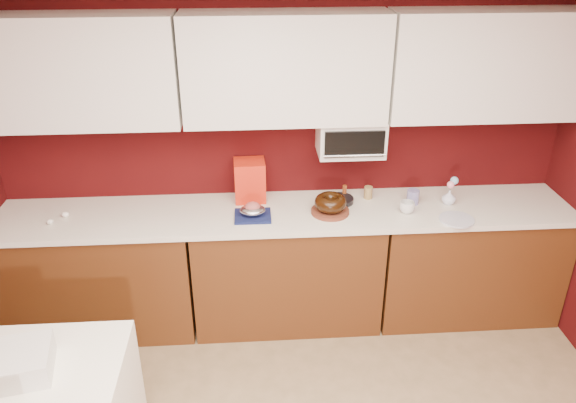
% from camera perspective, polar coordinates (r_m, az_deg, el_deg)
% --- Properties ---
extents(ceiling, '(4.00, 4.50, 0.02)m').
position_cam_1_polar(ceiling, '(1.52, 5.04, 19.02)').
color(ceiling, white).
rests_on(ceiling, wall_back).
extents(wall_back, '(4.00, 0.02, 2.50)m').
position_cam_1_polar(wall_back, '(4.02, -0.43, 5.56)').
color(wall_back, '#3C0808').
rests_on(wall_back, floor).
extents(base_cabinet_left, '(1.31, 0.58, 0.86)m').
position_cam_1_polar(base_cabinet_left, '(4.26, -18.46, -7.06)').
color(base_cabinet_left, '#532A10').
rests_on(base_cabinet_left, floor).
extents(base_cabinet_center, '(1.31, 0.58, 0.86)m').
position_cam_1_polar(base_cabinet_center, '(4.12, -0.12, -6.72)').
color(base_cabinet_center, '#532A10').
rests_on(base_cabinet_center, floor).
extents(base_cabinet_right, '(1.31, 0.58, 0.86)m').
position_cam_1_polar(base_cabinet_right, '(4.40, 17.56, -5.74)').
color(base_cabinet_right, '#532A10').
rests_on(base_cabinet_right, floor).
extents(countertop, '(4.00, 0.62, 0.04)m').
position_cam_1_polar(countertop, '(3.89, -0.13, -1.18)').
color(countertop, silver).
rests_on(countertop, base_cabinet_center).
extents(upper_cabinet_left, '(1.31, 0.33, 0.70)m').
position_cam_1_polar(upper_cabinet_left, '(3.84, -21.07, 12.17)').
color(upper_cabinet_left, white).
rests_on(upper_cabinet_left, wall_back).
extents(upper_cabinet_center, '(1.31, 0.33, 0.70)m').
position_cam_1_polar(upper_cabinet_center, '(3.68, -0.30, 13.36)').
color(upper_cabinet_center, white).
rests_on(upper_cabinet_center, wall_back).
extents(upper_cabinet_right, '(1.31, 0.33, 0.70)m').
position_cam_1_polar(upper_cabinet_right, '(4.00, 19.68, 12.91)').
color(upper_cabinet_right, white).
rests_on(upper_cabinet_right, wall_back).
extents(toaster_oven, '(0.45, 0.30, 0.25)m').
position_cam_1_polar(toaster_oven, '(3.89, 6.37, 6.64)').
color(toaster_oven, white).
rests_on(toaster_oven, upper_cabinet_center).
extents(toaster_oven_door, '(0.40, 0.02, 0.18)m').
position_cam_1_polar(toaster_oven_door, '(3.75, 6.78, 5.79)').
color(toaster_oven_door, black).
rests_on(toaster_oven_door, toaster_oven).
extents(toaster_oven_handle, '(0.42, 0.02, 0.02)m').
position_cam_1_polar(toaster_oven_handle, '(3.76, 6.76, 4.65)').
color(toaster_oven_handle, silver).
rests_on(toaster_oven_handle, toaster_oven).
extents(cake_base, '(0.34, 0.34, 0.02)m').
position_cam_1_polar(cake_base, '(3.86, 4.30, -1.01)').
color(cake_base, brown).
rests_on(cake_base, countertop).
extents(bundt_cake, '(0.26, 0.26, 0.09)m').
position_cam_1_polar(bundt_cake, '(3.82, 4.34, -0.11)').
color(bundt_cake, black).
rests_on(bundt_cake, cake_base).
extents(navy_towel, '(0.25, 0.21, 0.02)m').
position_cam_1_polar(navy_towel, '(3.80, -3.60, -1.48)').
color(navy_towel, '#131A47').
rests_on(navy_towel, countertop).
extents(foil_ham_nest, '(0.20, 0.17, 0.06)m').
position_cam_1_polar(foil_ham_nest, '(3.78, -3.62, -0.87)').
color(foil_ham_nest, silver).
rests_on(foil_ham_nest, navy_towel).
extents(roasted_ham, '(0.13, 0.12, 0.07)m').
position_cam_1_polar(roasted_ham, '(3.77, -3.63, -0.53)').
color(roasted_ham, '#AE544F').
rests_on(roasted_ham, foil_ham_nest).
extents(pandoro_box, '(0.22, 0.20, 0.29)m').
position_cam_1_polar(pandoro_box, '(3.99, -3.90, 2.16)').
color(pandoro_box, '#B70C12').
rests_on(pandoro_box, countertop).
extents(dark_pan, '(0.22, 0.22, 0.03)m').
position_cam_1_polar(dark_pan, '(4.01, 5.29, 0.16)').
color(dark_pan, black).
rests_on(dark_pan, countertop).
extents(coffee_mug, '(0.12, 0.12, 0.10)m').
position_cam_1_polar(coffee_mug, '(3.92, 12.01, -0.46)').
color(coffee_mug, silver).
rests_on(coffee_mug, countertop).
extents(blue_jar, '(0.11, 0.11, 0.10)m').
position_cam_1_polar(blue_jar, '(4.05, 12.56, 0.47)').
color(blue_jar, navy).
rests_on(blue_jar, countertop).
extents(flower_vase, '(0.09, 0.09, 0.12)m').
position_cam_1_polar(flower_vase, '(4.11, 16.04, 0.51)').
color(flower_vase, silver).
rests_on(flower_vase, countertop).
extents(flower_pink, '(0.05, 0.05, 0.05)m').
position_cam_1_polar(flower_pink, '(4.07, 16.20, 1.64)').
color(flower_pink, pink).
rests_on(flower_pink, flower_vase).
extents(flower_blue, '(0.06, 0.06, 0.06)m').
position_cam_1_polar(flower_blue, '(4.09, 16.55, 2.05)').
color(flower_blue, '#87BDD9').
rests_on(flower_blue, flower_vase).
extents(china_plate, '(0.28, 0.28, 0.01)m').
position_cam_1_polar(china_plate, '(3.92, 16.77, -1.77)').
color(china_plate, silver).
rests_on(china_plate, countertop).
extents(amber_bottle, '(0.04, 0.04, 0.09)m').
position_cam_1_polar(amber_bottle, '(4.07, 5.76, 1.03)').
color(amber_bottle, brown).
rests_on(amber_bottle, countertop).
extents(paper_cup, '(0.07, 0.07, 0.09)m').
position_cam_1_polar(paper_cup, '(4.08, 8.15, 0.91)').
color(paper_cup, olive).
rests_on(paper_cup, countertop).
extents(egg_left, '(0.06, 0.05, 0.04)m').
position_cam_1_polar(egg_left, '(4.02, -23.02, -1.90)').
color(egg_left, silver).
rests_on(egg_left, countertop).
extents(egg_right, '(0.06, 0.05, 0.04)m').
position_cam_1_polar(egg_right, '(4.08, -21.68, -1.23)').
color(egg_right, white).
rests_on(egg_right, countertop).
extents(newspaper_stack, '(0.41, 0.36, 0.13)m').
position_cam_1_polar(newspaper_stack, '(3.07, -26.23, -14.59)').
color(newspaper_stack, white).
rests_on(newspaper_stack, dining_table).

